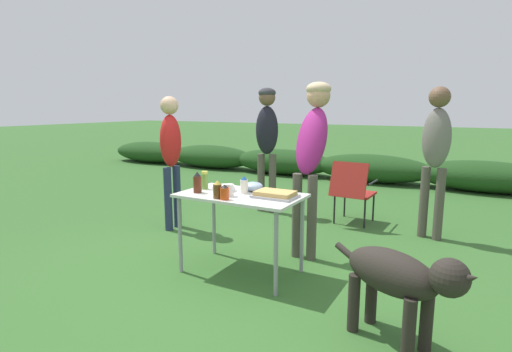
{
  "coord_description": "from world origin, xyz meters",
  "views": [
    {
      "loc": [
        1.82,
        -3.0,
        1.52
      ],
      "look_at": [
        0.08,
        0.15,
        0.89
      ],
      "focal_mm": 28.0,
      "sensor_mm": 36.0,
      "label": 1
    }
  ],
  "objects_px": {
    "food_tray": "(275,194)",
    "bbq_sauce_bottle": "(197,183)",
    "folding_table": "(241,202)",
    "paper_cup_stack": "(229,190)",
    "mayo_bottle": "(244,185)",
    "standing_person_with_beanie": "(171,148)",
    "mixing_bowl": "(253,186)",
    "standing_person_in_olive_jacket": "(436,146)",
    "plate_stack": "(224,188)",
    "hot_sauce_bottle": "(224,192)",
    "camp_chair_green_behind_table": "(352,189)",
    "beer_bottle": "(217,190)",
    "relish_jar": "(205,180)",
    "standing_person_in_red_jacket": "(267,134)",
    "standing_person_in_dark_puffer": "(312,142)",
    "dog": "(399,278)"
  },
  "relations": [
    {
      "from": "food_tray",
      "to": "bbq_sauce_bottle",
      "type": "distance_m",
      "value": 0.73
    },
    {
      "from": "folding_table",
      "to": "paper_cup_stack",
      "type": "height_order",
      "value": "paper_cup_stack"
    },
    {
      "from": "mayo_bottle",
      "to": "standing_person_with_beanie",
      "type": "distance_m",
      "value": 1.62
    },
    {
      "from": "mixing_bowl",
      "to": "standing_person_in_olive_jacket",
      "type": "bearing_deg",
      "value": 51.02
    },
    {
      "from": "plate_stack",
      "to": "standing_person_with_beanie",
      "type": "relative_size",
      "value": 0.13
    },
    {
      "from": "food_tray",
      "to": "plate_stack",
      "type": "bearing_deg",
      "value": 179.41
    },
    {
      "from": "food_tray",
      "to": "hot_sauce_bottle",
      "type": "distance_m",
      "value": 0.44
    },
    {
      "from": "camp_chair_green_behind_table",
      "to": "beer_bottle",
      "type": "bearing_deg",
      "value": -101.45
    },
    {
      "from": "bbq_sauce_bottle",
      "to": "standing_person_in_olive_jacket",
      "type": "bearing_deg",
      "value": 48.42
    },
    {
      "from": "standing_person_with_beanie",
      "to": "mixing_bowl",
      "type": "bearing_deg",
      "value": -109.65
    },
    {
      "from": "beer_bottle",
      "to": "folding_table",
      "type": "bearing_deg",
      "value": 69.59
    },
    {
      "from": "food_tray",
      "to": "standing_person_with_beanie",
      "type": "relative_size",
      "value": 0.23
    },
    {
      "from": "hot_sauce_bottle",
      "to": "mixing_bowl",
      "type": "bearing_deg",
      "value": 84.56
    },
    {
      "from": "beer_bottle",
      "to": "camp_chair_green_behind_table",
      "type": "distance_m",
      "value": 2.34
    },
    {
      "from": "relish_jar",
      "to": "hot_sauce_bottle",
      "type": "bearing_deg",
      "value": -34.22
    },
    {
      "from": "paper_cup_stack",
      "to": "mayo_bottle",
      "type": "distance_m",
      "value": 0.17
    },
    {
      "from": "mayo_bottle",
      "to": "bbq_sauce_bottle",
      "type": "bearing_deg",
      "value": -155.54
    },
    {
      "from": "hot_sauce_bottle",
      "to": "standing_person_in_red_jacket",
      "type": "height_order",
      "value": "standing_person_in_red_jacket"
    },
    {
      "from": "mixing_bowl",
      "to": "relish_jar",
      "type": "distance_m",
      "value": 0.47
    },
    {
      "from": "standing_person_in_red_jacket",
      "to": "standing_person_in_olive_jacket",
      "type": "xyz_separation_m",
      "value": [
        2.22,
        -0.15,
        -0.06
      ]
    },
    {
      "from": "standing_person_in_dark_puffer",
      "to": "mayo_bottle",
      "type": "bearing_deg",
      "value": -113.52
    },
    {
      "from": "food_tray",
      "to": "relish_jar",
      "type": "height_order",
      "value": "relish_jar"
    },
    {
      "from": "plate_stack",
      "to": "beer_bottle",
      "type": "xyz_separation_m",
      "value": [
        0.12,
        -0.28,
        0.05
      ]
    },
    {
      "from": "food_tray",
      "to": "bbq_sauce_bottle",
      "type": "height_order",
      "value": "bbq_sauce_bottle"
    },
    {
      "from": "food_tray",
      "to": "beer_bottle",
      "type": "xyz_separation_m",
      "value": [
        -0.42,
        -0.27,
        0.05
      ]
    },
    {
      "from": "food_tray",
      "to": "beer_bottle",
      "type": "distance_m",
      "value": 0.5
    },
    {
      "from": "plate_stack",
      "to": "hot_sauce_bottle",
      "type": "relative_size",
      "value": 1.65
    },
    {
      "from": "bbq_sauce_bottle",
      "to": "standing_person_in_dark_puffer",
      "type": "height_order",
      "value": "standing_person_in_dark_puffer"
    },
    {
      "from": "food_tray",
      "to": "plate_stack",
      "type": "distance_m",
      "value": 0.54
    },
    {
      "from": "standing_person_in_dark_puffer",
      "to": "standing_person_with_beanie",
      "type": "xyz_separation_m",
      "value": [
        -1.83,
        -0.01,
        -0.15
      ]
    },
    {
      "from": "mixing_bowl",
      "to": "dog",
      "type": "distance_m",
      "value": 1.62
    },
    {
      "from": "food_tray",
      "to": "camp_chair_green_behind_table",
      "type": "relative_size",
      "value": 0.45
    },
    {
      "from": "mayo_bottle",
      "to": "standing_person_with_beanie",
      "type": "bearing_deg",
      "value": 154.33
    },
    {
      "from": "mixing_bowl",
      "to": "paper_cup_stack",
      "type": "height_order",
      "value": "paper_cup_stack"
    },
    {
      "from": "hot_sauce_bottle",
      "to": "standing_person_in_olive_jacket",
      "type": "height_order",
      "value": "standing_person_in_olive_jacket"
    },
    {
      "from": "folding_table",
      "to": "food_tray",
      "type": "bearing_deg",
      "value": 5.87
    },
    {
      "from": "mayo_bottle",
      "to": "standing_person_in_red_jacket",
      "type": "xyz_separation_m",
      "value": [
        -0.81,
        2.0,
        0.32
      ]
    },
    {
      "from": "mayo_bottle",
      "to": "beer_bottle",
      "type": "xyz_separation_m",
      "value": [
        -0.1,
        -0.28,
        -0.0
      ]
    },
    {
      "from": "mixing_bowl",
      "to": "beer_bottle",
      "type": "xyz_separation_m",
      "value": [
        -0.12,
        -0.41,
        0.03
      ]
    },
    {
      "from": "mayo_bottle",
      "to": "standing_person_in_red_jacket",
      "type": "bearing_deg",
      "value": 111.98
    },
    {
      "from": "plate_stack",
      "to": "camp_chair_green_behind_table",
      "type": "distance_m",
      "value": 2.1
    },
    {
      "from": "relish_jar",
      "to": "camp_chair_green_behind_table",
      "type": "height_order",
      "value": "relish_jar"
    },
    {
      "from": "folding_table",
      "to": "standing_person_in_dark_puffer",
      "type": "bearing_deg",
      "value": 62.73
    },
    {
      "from": "standing_person_with_beanie",
      "to": "standing_person_in_olive_jacket",
      "type": "xyz_separation_m",
      "value": [
        2.87,
        1.16,
        0.06
      ]
    },
    {
      "from": "hot_sauce_bottle",
      "to": "standing_person_in_olive_jacket",
      "type": "bearing_deg",
      "value": 56.24
    },
    {
      "from": "mixing_bowl",
      "to": "paper_cup_stack",
      "type": "relative_size",
      "value": 1.7
    },
    {
      "from": "plate_stack",
      "to": "dog",
      "type": "distance_m",
      "value": 1.79
    },
    {
      "from": "bbq_sauce_bottle",
      "to": "relish_jar",
      "type": "distance_m",
      "value": 0.17
    },
    {
      "from": "mixing_bowl",
      "to": "standing_person_with_beanie",
      "type": "xyz_separation_m",
      "value": [
        -1.47,
        0.57,
        0.23
      ]
    },
    {
      "from": "folding_table",
      "to": "standing_person_in_dark_puffer",
      "type": "height_order",
      "value": "standing_person_in_dark_puffer"
    }
  ]
}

